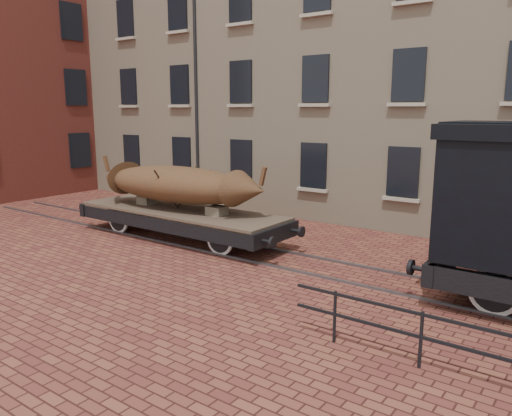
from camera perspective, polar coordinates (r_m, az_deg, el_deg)
The scene contains 5 objects.
ground at distance 14.22m, azimuth 5.22°, elevation -6.37°, with size 90.00×90.00×0.00m, color #5D2822.
warehouse_cream at distance 22.17m, azimuth 26.96°, elevation 17.06°, with size 40.00×10.19×14.00m.
rail_track at distance 14.22m, azimuth 5.22°, elevation -6.25°, with size 30.00×1.52×0.06m.
flatcar_wagon at distance 16.87m, azimuth -8.66°, elevation -0.82°, with size 8.62×2.34×1.30m.
iron_boat at distance 16.76m, azimuth -9.01°, elevation 2.72°, with size 6.86×2.35×1.63m.
Camera 1 is at (6.95, -11.66, 4.26)m, focal length 35.00 mm.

